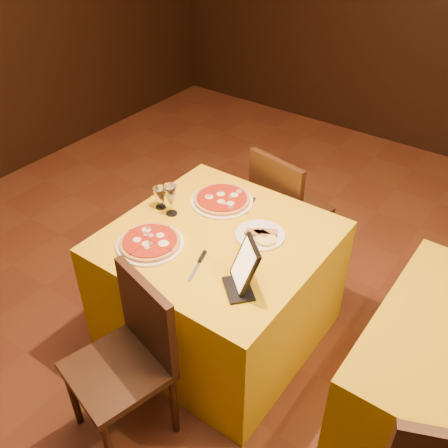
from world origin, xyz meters
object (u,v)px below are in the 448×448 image
Objects in this scene: main_table at (219,286)px; wine_glass at (171,200)px; chair_main_near at (117,370)px; pizza_near at (150,243)px; chair_main_far at (292,209)px; tablet at (245,265)px; pizza_far at (222,200)px; water_glass at (160,198)px.

wine_glass is (-0.33, 0.00, 0.47)m from main_table.
chair_main_near is 2.57× the size of pizza_near.
chair_main_far is at bearing 90.00° from main_table.
chair_main_far is 1.17m from pizza_near.
tablet reaches higher than wine_glass.
tablet reaches higher than pizza_far.
chair_main_far is at bearing 62.22° from water_glass.
wine_glass is (-0.16, -0.26, 0.08)m from pizza_far.
wine_glass is (-0.33, 0.80, 0.39)m from chair_main_near.
water_glass is at bearing 172.73° from wine_glass.
chair_main_near is 1.12m from pizza_far.
water_glass reaches higher than main_table.
chair_main_far is 0.66m from pizza_far.
wine_glass is at bearing 108.91° from pizza_near.
main_table is 8.46× the size of water_glass.
chair_main_far is at bearing 67.90° from wine_glass.
main_table is at bearing 100.48° from chair_main_far.
pizza_far is at bearing 113.45° from chair_main_near.
chair_main_near is 4.79× the size of wine_glass.
chair_main_near is 0.95m from wine_glass.
chair_main_near is at bearing -67.41° from wine_glass.
pizza_far is 2.81× the size of water_glass.
chair_main_near is 0.78m from tablet.
pizza_near is at bearing -133.74° from tablet.
pizza_far is 1.50× the size of tablet.
main_table is 0.53m from pizza_near.
tablet is (0.66, -0.23, 0.03)m from wine_glass.
wine_glass reaches higher than chair_main_near.
wine_glass is 0.70m from tablet.
chair_main_near is at bearing -78.11° from tablet.
chair_main_far is 7.00× the size of water_glass.
pizza_near is (-0.24, -0.28, 0.39)m from main_table.
chair_main_near is at bearing -62.32° from water_glass.
wine_glass is (-0.33, -0.82, 0.39)m from chair_main_far.
chair_main_far is 0.97m from wine_glass.
pizza_near is at bearing -57.11° from water_glass.
main_table is at bearing -0.73° from wine_glass.
chair_main_far is 0.99m from water_glass.
wine_glass is at bearing -7.27° from water_glass.
water_glass is (-0.09, 0.01, -0.03)m from wine_glass.
chair_main_near is 0.99m from water_glass.
tablet is (0.32, -0.23, 0.49)m from main_table.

